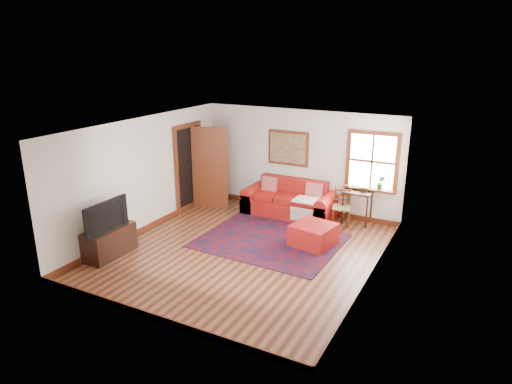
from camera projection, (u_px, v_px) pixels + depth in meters
The scene contains 13 objects.
ground at pixel (245, 251), 9.10m from camera, with size 5.50×5.50×0.00m, color #421E12.
room_envelope at pixel (245, 171), 8.61m from camera, with size 5.04×5.54×2.52m.
window at pixel (373, 168), 10.19m from camera, with size 1.18×0.20×1.38m.
doorway at pixel (202, 167), 11.25m from camera, with size 0.89×1.08×2.14m.
framed_artwork at pixel (288, 148), 11.05m from camera, with size 1.05×0.07×0.85m.
persian_rug at pixel (270, 241), 9.57m from camera, with size 2.84×2.27×0.02m, color #530B13.
red_leather_sofa at pixel (289, 204), 11.00m from camera, with size 2.19×0.90×0.86m.
red_ottoman at pixel (313, 235), 9.33m from camera, with size 0.79×0.79×0.45m, color maroon.
side_table at pixel (358, 196), 10.36m from camera, with size 0.65×0.49×0.78m.
ladder_back_chair at pixel (342, 205), 10.35m from camera, with size 0.49×0.47×0.87m.
media_cabinet at pixel (110, 242), 8.84m from camera, with size 0.47×1.05×0.58m, color black.
television at pixel (102, 216), 8.55m from camera, with size 1.05×0.14×0.61m, color black.
candle_hurricane at pixel (124, 218), 9.03m from camera, with size 0.12×0.12×0.18m.
Camera 1 is at (4.04, -7.25, 3.92)m, focal length 32.00 mm.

